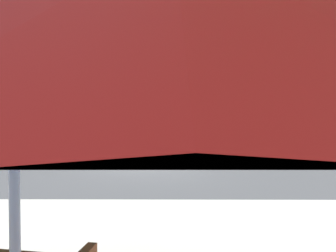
% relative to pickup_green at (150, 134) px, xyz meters
% --- Properties ---
extents(ground_plane, '(120.00, 120.00, 0.00)m').
position_rel_pickup_green_xyz_m(ground_plane, '(0.00, -3.70, -1.03)').
color(ground_plane, '#424244').
extents(sidewalk_far, '(56.00, 3.60, 0.12)m').
position_rel_pickup_green_xyz_m(sidewalk_far, '(0.00, 3.10, -0.97)').
color(sidewalk_far, gray).
rests_on(sidewalk_far, ground).
extents(apartment_building, '(36.92, 12.08, 16.00)m').
position_rel_pickup_green_xyz_m(apartment_building, '(0.00, 11.29, 6.97)').
color(apartment_building, tan).
rests_on(apartment_building, ground).
extents(pickup_green, '(5.10, 2.12, 2.20)m').
position_rel_pickup_green_xyz_m(pickup_green, '(0.00, 0.00, 0.00)').
color(pickup_green, '#195933').
rests_on(pickup_green, ground).
extents(pickup_gray, '(5.10, 2.12, 2.20)m').
position_rel_pickup_green_xyz_m(pickup_gray, '(6.23, 0.00, 0.00)').
color(pickup_gray, slate).
rests_on(pickup_gray, ground).
extents(street_tree_left, '(2.51, 2.82, 4.32)m').
position_rel_pickup_green_xyz_m(street_tree_left, '(-6.76, 3.81, 1.99)').
color(street_tree_left, '#4C3823').
rests_on(street_tree_left, ground).
extents(street_tree_middle, '(3.12, 3.23, 5.22)m').
position_rel_pickup_green_xyz_m(street_tree_middle, '(3.44, 2.77, 2.70)').
color(street_tree_middle, '#4C3823').
rests_on(street_tree_middle, ground).
extents(patio_umbrella, '(3.97, 3.97, 2.34)m').
position_rel_pickup_green_xyz_m(patio_umbrella, '(0.05, -12.70, 0.99)').
color(patio_umbrella, silver).
rests_on(patio_umbrella, ground).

